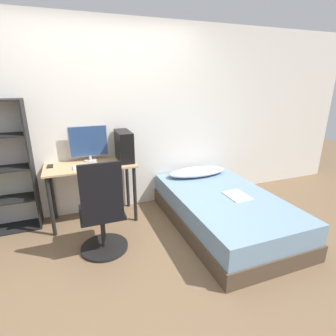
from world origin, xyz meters
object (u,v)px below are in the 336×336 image
Objects in this scene: monitor at (89,142)px; office_chair at (103,219)px; keyboard at (91,166)px; bed at (223,210)px; pc_tower at (124,146)px.

office_chair is at bearing -89.68° from monitor.
monitor is 1.16× the size of keyboard.
pc_tower is (-1.06, 0.76, 0.75)m from bed.
office_chair is 0.75m from keyboard.
office_chair reaches higher than keyboard.
bed is at bearing -22.56° from keyboard.
keyboard is 0.49m from pc_tower.
monitor is 0.36m from keyboard.
bed is 1.71m from keyboard.
office_chair is 1.49m from bed.
monitor reaches higher than bed.
pc_tower is at bearing 18.24° from keyboard.
bed is (1.47, 0.03, -0.19)m from office_chair.
office_chair is at bearing -178.91° from bed.
bed is at bearing -35.87° from pc_tower.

